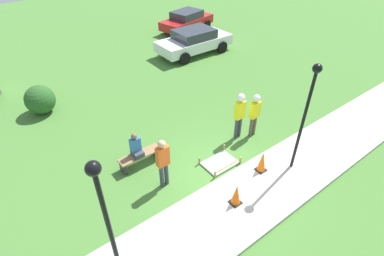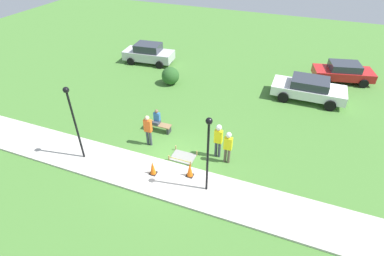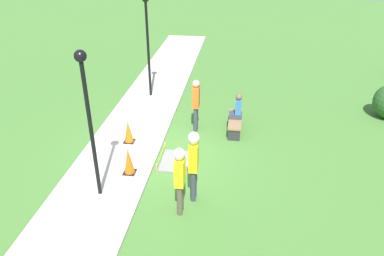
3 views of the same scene
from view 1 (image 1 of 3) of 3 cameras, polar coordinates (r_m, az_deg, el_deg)
The scene contains 15 objects.
ground_plane at distance 10.35m, azimuth 5.76°, elevation -9.49°, with size 60.00×60.00×0.00m, color #477A33.
sidewalk at distance 9.79m, azimuth 10.52°, elevation -13.15°, with size 28.00×2.37×0.10m.
wet_concrete_patch at distance 10.83m, azimuth 5.30°, elevation -6.63°, with size 1.24×0.91×0.29m.
traffic_cone_near_patch at distance 9.29m, azimuth 8.43°, elevation -12.40°, with size 0.34×0.34×0.75m.
traffic_cone_far_patch at distance 10.44m, azimuth 13.21°, elevation -6.23°, with size 0.34×0.34×0.80m.
park_bench at distance 10.75m, azimuth -9.84°, elevation -5.49°, with size 1.54×0.44×0.46m.
person_seated_on_bench at distance 10.44m, azimuth -10.63°, elevation -3.51°, with size 0.36×0.44×0.89m.
worker_supervisor at distance 11.45m, azimuth 9.08°, elevation 3.13°, with size 0.40×0.28×1.97m.
worker_assistant at distance 11.73m, azimuth 11.89°, elevation 3.09°, with size 0.40×0.27×1.84m.
bystander_in_orange_shirt at distance 9.40m, azimuth -5.56°, elevation -6.21°, with size 0.40×0.24×1.85m.
lamppost_near at distance 9.68m, azimuth 21.15°, elevation 4.16°, with size 0.28×0.28×3.85m.
lamppost_far at distance 6.11m, azimuth -16.06°, elevation -15.87°, with size 0.28×0.28×3.99m.
parked_car_white at distance 19.23m, azimuth 0.40°, elevation 16.27°, with size 4.70×2.22×1.49m.
parked_car_red at distance 23.36m, azimuth -1.00°, elevation 19.80°, with size 4.45×2.69×1.42m.
shrub_rounded_near at distance 14.73m, azimuth -26.97°, elevation 4.83°, with size 1.28×1.28×1.28m.
Camera 1 is at (-5.14, -5.10, 7.40)m, focal length 28.00 mm.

